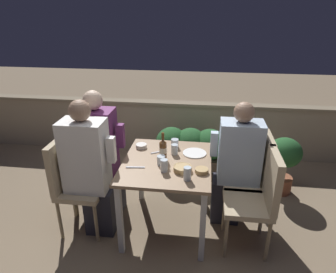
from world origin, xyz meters
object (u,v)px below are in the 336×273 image
at_px(chair_left_near, 71,178).
at_px(beer_bottle, 163,149).
at_px(chair_right_far, 255,172).
at_px(person_blue_shirt, 235,164).
at_px(chair_right_near, 260,194).
at_px(person_purple_stripe, 101,154).
at_px(potted_plant, 284,160).
at_px(person_white_polo, 90,169).
at_px(chair_left_far, 84,162).

xyz_separation_m(chair_left_near, beer_bottle, (0.85, 0.19, 0.26)).
height_order(chair_right_far, person_blue_shirt, person_blue_shirt).
bearing_deg(chair_right_near, chair_right_far, 88.95).
height_order(person_purple_stripe, chair_right_near, person_purple_stripe).
distance_m(chair_left_near, person_purple_stripe, 0.39).
bearing_deg(potted_plant, chair_right_far, -124.74).
distance_m(chair_right_far, person_blue_shirt, 0.21).
xyz_separation_m(person_purple_stripe, person_blue_shirt, (1.35, 0.01, -0.03)).
height_order(person_white_polo, potted_plant, person_white_polo).
xyz_separation_m(person_purple_stripe, beer_bottle, (0.66, -0.13, 0.16)).
bearing_deg(person_white_polo, person_purple_stripe, 91.05).
height_order(chair_left_near, beer_bottle, beer_bottle).
xyz_separation_m(chair_right_near, potted_plant, (0.42, 0.97, -0.15)).
relative_size(chair_right_near, potted_plant, 1.38).
bearing_deg(person_blue_shirt, chair_left_far, -179.59).
height_order(chair_left_far, potted_plant, chair_left_far).
height_order(person_purple_stripe, person_blue_shirt, person_purple_stripe).
bearing_deg(chair_right_near, person_purple_stripe, 166.91).
relative_size(chair_right_near, beer_bottle, 3.60).
height_order(chair_left_far, beer_bottle, beer_bottle).
bearing_deg(person_white_polo, potted_plant, 25.47).
distance_m(person_white_polo, chair_right_near, 1.54).
bearing_deg(chair_right_near, potted_plant, 66.45).
bearing_deg(chair_left_near, person_white_polo, -0.00).
height_order(chair_left_far, person_blue_shirt, person_blue_shirt).
bearing_deg(chair_left_near, person_purple_stripe, 59.06).
height_order(chair_left_near, chair_left_far, same).
height_order(chair_right_near, beer_bottle, beer_bottle).
bearing_deg(chair_right_far, potted_plant, 55.26).
bearing_deg(person_white_polo, chair_right_far, 12.20).
bearing_deg(person_blue_shirt, beer_bottle, -168.11).
height_order(chair_right_far, potted_plant, chair_right_far).
xyz_separation_m(chair_left_near, person_purple_stripe, (0.19, 0.32, 0.11)).
xyz_separation_m(chair_right_far, beer_bottle, (-0.89, -0.15, 0.26)).
bearing_deg(person_white_polo, person_blue_shirt, 13.96).
distance_m(beer_bottle, potted_plant, 1.56).
bearing_deg(beer_bottle, chair_left_near, -167.52).
distance_m(chair_right_near, beer_bottle, 0.95).
distance_m(chair_left_near, person_blue_shirt, 1.58).
bearing_deg(potted_plant, person_purple_stripe, -162.73).
distance_m(chair_right_far, beer_bottle, 0.94).
relative_size(person_white_polo, chair_right_far, 1.40).
bearing_deg(potted_plant, chair_left_far, -164.24).
relative_size(chair_left_near, chair_right_near, 1.00).
height_order(person_white_polo, person_purple_stripe, person_white_polo).
bearing_deg(potted_plant, chair_left_near, -156.62).
xyz_separation_m(person_white_polo, chair_right_near, (1.54, -0.04, -0.11)).
xyz_separation_m(chair_left_near, chair_left_far, (-0.01, 0.32, 0.00)).
bearing_deg(chair_right_far, chair_right_near, -91.05).
xyz_separation_m(person_white_polo, chair_left_far, (-0.21, 0.32, -0.11)).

